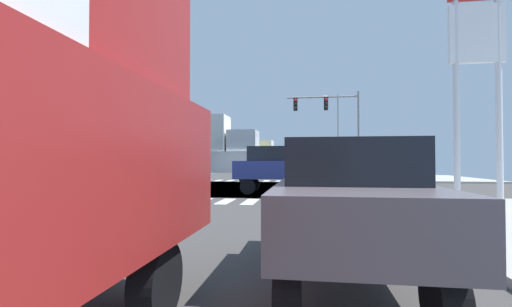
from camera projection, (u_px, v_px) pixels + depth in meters
ground at (233, 188)px, 21.50m from camera, size 90.00×90.00×0.05m
sidewalk_corner_ne at (403, 178)px, 31.53m from camera, size 12.00×12.00×0.14m
sidewalk_corner_nw at (130, 176)px, 35.22m from camera, size 12.00×12.00×0.14m
crosswalk_near at (189, 201)px, 14.31m from camera, size 13.50×2.00×0.01m
crosswalk_far at (248, 181)px, 28.76m from camera, size 13.50×2.00×0.01m
traffic_signal_mast at (331, 116)px, 28.03m from camera, size 5.73×0.55×7.13m
gas_station_sign at (477, 34)px, 10.76m from camera, size 1.60×0.20×7.96m
street_lamp at (336, 128)px, 37.33m from camera, size 1.78×0.32×8.64m
bank_building at (76, 157)px, 37.32m from camera, size 16.35×7.52×3.97m
suv_nearside_1 at (281, 165)px, 17.61m from camera, size 4.60×1.96×2.34m
suv_farside_2 at (254, 163)px, 44.14m from camera, size 1.96×4.60×2.34m
sedan_crossing_1 at (346, 198)px, 4.82m from camera, size 1.80×4.30×1.88m
box_truck_trailing_2 at (211, 148)px, 25.35m from camera, size 7.20×2.40×4.85m
box_truck_middle_3 at (265, 155)px, 55.06m from camera, size 2.40×7.20×4.85m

